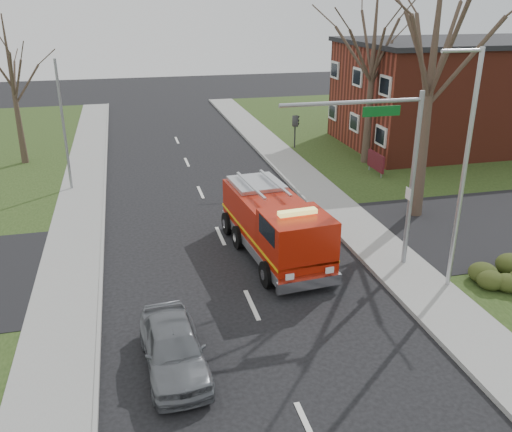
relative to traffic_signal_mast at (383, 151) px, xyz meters
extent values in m
plane|color=black|center=(-5.21, -1.50, -4.71)|extent=(120.00, 120.00, 0.00)
cube|color=gray|center=(0.99, -1.50, -4.63)|extent=(2.40, 80.00, 0.15)
cube|color=gray|center=(-11.41, -1.50, -4.63)|extent=(2.40, 80.00, 0.15)
cube|color=maroon|center=(13.79, 16.50, -1.21)|extent=(15.00, 10.00, 7.00)
cube|color=black|center=(13.79, 16.50, 2.39)|extent=(15.40, 10.40, 0.30)
cube|color=silver|center=(6.24, 16.50, -2.71)|extent=(0.12, 1.40, 1.20)
cube|color=#50121B|center=(5.29, 11.00, -3.81)|extent=(0.12, 2.00, 1.00)
cylinder|color=gray|center=(5.29, 10.20, -4.26)|extent=(0.08, 0.08, 0.90)
cylinder|color=gray|center=(5.29, 11.80, -4.26)|extent=(0.08, 0.08, 0.90)
ellipsoid|color=#2E3914|center=(3.79, -2.50, -4.13)|extent=(2.80, 2.00, 0.90)
cone|color=#3B2C22|center=(4.29, 4.50, 1.29)|extent=(0.64, 0.64, 12.00)
cone|color=#3B2C22|center=(5.79, 13.50, 0.54)|extent=(0.56, 0.56, 10.50)
cone|color=#3B2C22|center=(-15.21, 18.50, -0.21)|extent=(0.44, 0.44, 9.00)
cylinder|color=gray|center=(1.29, 0.00, -1.31)|extent=(0.18, 0.18, 6.80)
cylinder|color=gray|center=(-1.31, 0.00, 1.79)|extent=(5.20, 0.14, 0.14)
cube|color=#0C591E|center=(-0.21, 0.00, 1.44)|extent=(1.40, 0.06, 0.35)
imported|color=black|center=(-3.31, 0.00, 1.44)|extent=(0.22, 0.18, 1.10)
cylinder|color=#B7BABF|center=(1.99, -2.00, -0.51)|extent=(0.16, 0.16, 8.40)
cylinder|color=#B7BABF|center=(1.29, -2.00, 3.59)|extent=(1.40, 0.12, 0.12)
cylinder|color=gray|center=(-12.01, 12.50, -1.21)|extent=(0.14, 0.14, 7.00)
cube|color=#A91807|center=(-3.52, 3.22, -3.32)|extent=(2.74, 4.84, 1.88)
cube|color=#A91807|center=(-3.21, -0.16, -3.19)|extent=(2.52, 2.52, 2.14)
cube|color=#B7BABF|center=(-3.42, 2.15, -4.08)|extent=(2.97, 7.15, 0.40)
cube|color=#E5B20C|center=(-3.42, 2.15, -3.59)|extent=(2.98, 7.15, 0.11)
cube|color=black|center=(-3.12, -1.14, -2.52)|extent=(2.02, 0.27, 0.76)
cube|color=#E5D866|center=(-3.21, -0.16, -1.98)|extent=(1.45, 0.44, 0.16)
cylinder|color=black|center=(-4.36, -0.35, -4.22)|extent=(0.40, 1.01, 0.98)
cylinder|color=black|center=(-2.05, -0.14, -4.22)|extent=(0.40, 1.01, 0.98)
cylinder|color=black|center=(-4.82, 4.72, -4.22)|extent=(0.40, 1.01, 0.98)
cylinder|color=black|center=(-2.51, 4.93, -4.22)|extent=(0.40, 1.01, 0.98)
imported|color=slate|center=(-8.13, -4.29, -4.01)|extent=(1.90, 4.21, 1.40)
camera|label=1|loc=(-8.92, -17.16, 5.05)|focal=38.00mm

